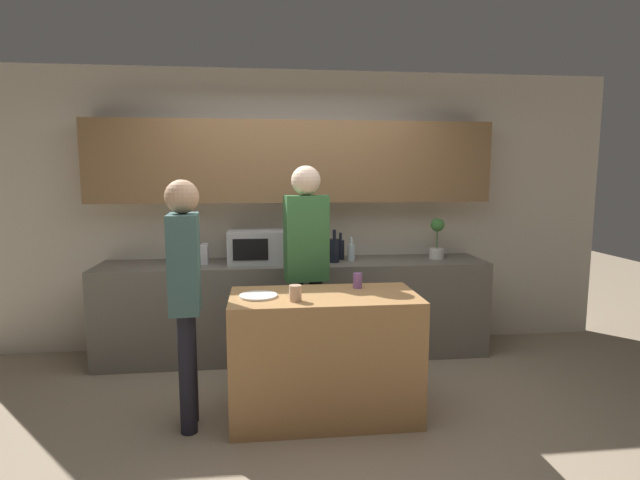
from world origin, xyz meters
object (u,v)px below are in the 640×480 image
(toaster, at_px, (194,254))
(person_left, at_px, (306,254))
(bottle_0, at_px, (323,248))
(bottle_1, at_px, (334,250))
(cup_0, at_px, (295,293))
(bottle_3, at_px, (351,252))
(cup_1, at_px, (358,281))
(microwave, at_px, (256,246))
(potted_plant, at_px, (437,238))
(person_center, at_px, (185,283))
(bottle_2, at_px, (340,249))
(plate_on_island, at_px, (258,296))

(toaster, height_order, person_left, person_left)
(bottle_0, distance_m, bottle_1, 0.18)
(cup_0, height_order, person_left, person_left)
(bottle_3, distance_m, cup_1, 1.06)
(microwave, xyz_separation_m, toaster, (-0.57, 0.00, -0.06))
(potted_plant, relative_size, person_center, 0.23)
(bottle_2, xyz_separation_m, bottle_3, (0.09, -0.09, -0.01))
(bottle_0, height_order, cup_0, bottle_0)
(toaster, relative_size, bottle_0, 0.91)
(cup_0, relative_size, person_left, 0.06)
(bottle_2, height_order, cup_1, bottle_2)
(toaster, relative_size, person_center, 0.15)
(potted_plant, xyz_separation_m, bottle_0, (-1.11, 0.08, -0.09))
(bottle_2, distance_m, person_center, 1.86)
(microwave, bearing_deg, cup_0, -79.22)
(toaster, height_order, cup_1, toaster)
(toaster, bearing_deg, person_left, -34.55)
(potted_plant, height_order, bottle_1, potted_plant)
(bottle_3, height_order, cup_1, bottle_3)
(bottle_3, bearing_deg, toaster, 178.88)
(bottle_0, height_order, person_left, person_left)
(bottle_2, height_order, cup_0, bottle_2)
(bottle_0, distance_m, bottle_3, 0.28)
(bottle_3, height_order, plate_on_island, bottle_3)
(toaster, distance_m, bottle_0, 1.20)
(bottle_0, relative_size, person_left, 0.16)
(microwave, distance_m, cup_0, 1.44)
(bottle_0, bearing_deg, cup_1, -84.11)
(bottle_1, relative_size, bottle_2, 1.18)
(cup_1, height_order, person_left, person_left)
(toaster, xyz_separation_m, cup_1, (1.32, -1.08, -0.05))
(potted_plant, relative_size, bottle_0, 1.39)
(microwave, relative_size, bottle_2, 2.01)
(cup_0, bearing_deg, microwave, 100.78)
(bottle_0, relative_size, plate_on_island, 1.09)
(bottle_0, height_order, bottle_2, bottle_0)
(toaster, height_order, bottle_0, bottle_0)
(toaster, bearing_deg, person_center, -84.99)
(microwave, height_order, person_center, person_center)
(potted_plant, relative_size, cup_1, 3.58)
(person_left, bearing_deg, bottle_0, -113.76)
(plate_on_island, bearing_deg, bottle_2, 59.68)
(microwave, bearing_deg, bottle_0, 6.98)
(bottle_3, bearing_deg, person_left, -127.01)
(potted_plant, distance_m, cup_0, 2.04)
(toaster, xyz_separation_m, bottle_2, (1.37, 0.06, 0.01))
(bottle_3, bearing_deg, plate_on_island, -124.97)
(potted_plant, xyz_separation_m, plate_on_island, (-1.71, -1.27, -0.20))
(microwave, distance_m, bottle_0, 0.63)
(bottle_0, relative_size, bottle_1, 0.93)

